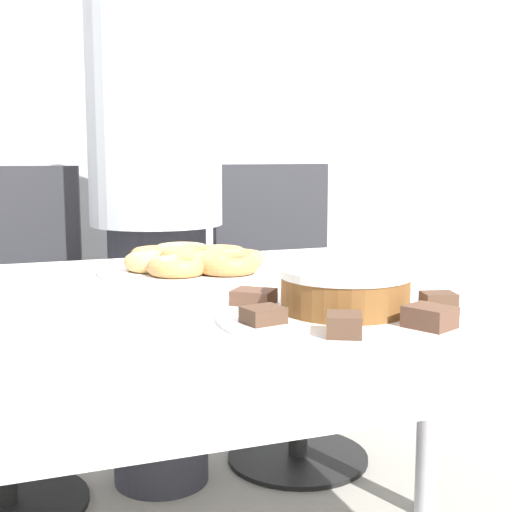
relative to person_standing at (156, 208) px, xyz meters
name	(u,v)px	position (x,y,z in m)	size (l,w,h in m)	color
wall_back	(100,56)	(-0.04, 0.71, 0.50)	(8.00, 0.05, 2.60)	#A8AAAD
table	(256,346)	(-0.04, -0.88, -0.16)	(1.42, 1.00, 0.72)	silver
person_standing	(156,208)	(0.00, 0.00, 0.00)	(0.37, 0.37, 1.54)	#383842
office_chair_left	(4,343)	(-0.42, 0.04, -0.36)	(0.53, 0.53, 0.92)	black
office_chair_right	(290,318)	(0.43, 0.05, -0.36)	(0.46, 0.46, 0.92)	black
plate_cake	(345,314)	(0.03, -1.07, -0.07)	(0.37, 0.37, 0.01)	white
plate_donuts	(192,269)	(-0.07, -0.61, -0.07)	(0.37, 0.37, 0.01)	white
frosted_cake	(345,289)	(0.03, -1.07, -0.04)	(0.19, 0.19, 0.06)	brown
lamington_0	(430,317)	(0.09, -1.20, -0.05)	(0.07, 0.07, 0.03)	brown
lamington_1	(438,300)	(0.16, -1.11, -0.06)	(0.06, 0.05, 0.02)	#513828
lamington_2	(382,288)	(0.14, -0.99, -0.06)	(0.06, 0.06, 0.02)	brown
lamington_3	(307,286)	(0.03, -0.93, -0.06)	(0.05, 0.06, 0.02)	#513828
lamington_4	(254,297)	(-0.08, -0.98, -0.06)	(0.08, 0.08, 0.02)	brown
lamington_5	(263,315)	(-0.11, -1.10, -0.06)	(0.06, 0.05, 0.02)	#513828
lamington_6	(346,324)	(-0.03, -1.19, -0.05)	(0.06, 0.06, 0.03)	#513828
donut_0	(192,257)	(-0.07, -0.61, -0.05)	(0.13, 0.13, 0.04)	#D18E4C
donut_1	(181,252)	(-0.06, -0.52, -0.05)	(0.12, 0.12, 0.03)	#E5AD66
donut_2	(157,255)	(-0.12, -0.55, -0.05)	(0.11, 0.11, 0.03)	#D18E4C
donut_3	(154,262)	(-0.15, -0.63, -0.05)	(0.12, 0.12, 0.03)	#E5AD66
donut_4	(177,266)	(-0.12, -0.70, -0.05)	(0.11, 0.11, 0.03)	#D18E4C
donut_5	(227,264)	(-0.03, -0.71, -0.05)	(0.12, 0.12, 0.03)	#C68447
donut_6	(236,258)	(0.02, -0.63, -0.05)	(0.11, 0.11, 0.03)	tan
donut_7	(219,254)	(0.00, -0.56, -0.05)	(0.11, 0.11, 0.03)	tan
napkin	(436,281)	(0.31, -0.89, -0.07)	(0.17, 0.14, 0.01)	white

